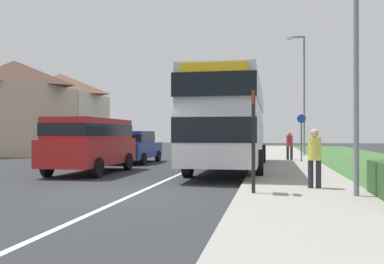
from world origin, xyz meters
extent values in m
plane|color=#2D3033|center=(0.00, 0.00, 0.00)|extent=(120.00, 120.00, 0.00)
cube|color=silver|center=(0.00, 8.00, 0.00)|extent=(0.14, 60.00, 0.01)
cube|color=#9E998E|center=(4.20, 6.00, 0.06)|extent=(3.20, 68.00, 0.12)
cube|color=#BCBCC1|center=(1.76, 7.28, 1.32)|extent=(2.50, 11.10, 1.65)
cube|color=#BCBCC1|center=(1.76, 7.28, 2.92)|extent=(2.45, 10.88, 1.55)
cube|color=black|center=(1.76, 7.28, 1.65)|extent=(2.52, 11.15, 0.76)
cube|color=black|center=(1.76, 7.28, 3.00)|extent=(2.52, 11.15, 0.72)
cube|color=gold|center=(1.76, 1.79, 3.42)|extent=(2.00, 0.08, 0.44)
cylinder|color=black|center=(0.51, 10.72, 0.50)|extent=(0.30, 1.00, 1.00)
cylinder|color=black|center=(3.01, 10.72, 0.50)|extent=(0.30, 1.00, 1.00)
cylinder|color=black|center=(0.51, 4.23, 0.50)|extent=(0.30, 1.00, 1.00)
cylinder|color=black|center=(3.01, 4.23, 0.50)|extent=(0.30, 1.00, 1.00)
cube|color=#B21E1E|center=(-3.47, 4.93, 0.84)|extent=(1.95, 5.12, 0.97)
cube|color=#B21E1E|center=(-3.47, 4.93, 1.72)|extent=(1.72, 4.71, 0.79)
cube|color=black|center=(-3.47, 4.93, 1.68)|extent=(1.75, 4.76, 0.44)
cylinder|color=black|center=(-4.42, 6.52, 0.36)|extent=(0.20, 0.72, 0.72)
cylinder|color=black|center=(-2.51, 6.52, 0.36)|extent=(0.20, 0.72, 0.72)
cylinder|color=black|center=(-4.42, 3.34, 0.36)|extent=(0.20, 0.72, 0.72)
cylinder|color=black|center=(-2.51, 3.34, 0.36)|extent=(0.20, 0.72, 0.72)
cube|color=navy|center=(-3.59, 10.78, 0.68)|extent=(1.75, 4.44, 0.75)
cube|color=navy|center=(-3.59, 10.56, 1.36)|extent=(1.54, 2.44, 0.62)
cube|color=black|center=(-3.59, 10.56, 1.33)|extent=(1.58, 2.46, 0.35)
cylinder|color=black|center=(-4.45, 12.16, 0.30)|extent=(0.20, 0.60, 0.60)
cylinder|color=black|center=(-2.73, 12.16, 0.30)|extent=(0.20, 0.60, 0.60)
cylinder|color=black|center=(-4.45, 9.41, 0.30)|extent=(0.20, 0.60, 0.60)
cylinder|color=black|center=(-2.73, 9.41, 0.30)|extent=(0.20, 0.60, 0.60)
cylinder|color=#23232D|center=(4.44, 0.95, 0.42)|extent=(0.14, 0.14, 0.85)
cylinder|color=#23232D|center=(4.64, 0.95, 0.42)|extent=(0.14, 0.14, 0.85)
cylinder|color=#D1C14C|center=(4.54, 0.95, 1.15)|extent=(0.34, 0.34, 0.60)
sphere|color=tan|center=(4.54, 0.95, 1.56)|extent=(0.22, 0.22, 0.22)
cylinder|color=#23232D|center=(4.32, 13.03, 0.42)|extent=(0.14, 0.14, 0.85)
cylinder|color=#23232D|center=(4.52, 13.03, 0.42)|extent=(0.14, 0.14, 0.85)
cylinder|color=#BF3333|center=(4.42, 13.03, 1.15)|extent=(0.34, 0.34, 0.60)
sphere|color=tan|center=(4.42, 13.03, 1.56)|extent=(0.22, 0.22, 0.22)
cylinder|color=black|center=(3.00, -0.26, 1.30)|extent=(0.09, 0.09, 2.60)
cube|color=red|center=(3.00, -0.26, 2.40)|extent=(0.04, 0.44, 0.32)
cube|color=black|center=(3.00, -0.24, 1.55)|extent=(0.06, 0.52, 0.68)
cylinder|color=slate|center=(4.94, 11.56, 1.05)|extent=(0.08, 0.08, 2.10)
cylinder|color=blue|center=(4.94, 11.56, 2.30)|extent=(0.44, 0.03, 0.44)
cylinder|color=slate|center=(5.34, -0.30, 3.46)|extent=(0.12, 0.12, 6.92)
cylinder|color=slate|center=(5.55, 17.72, 3.93)|extent=(0.12, 0.12, 7.87)
cube|color=slate|center=(5.10, 17.72, 7.82)|extent=(0.90, 0.10, 0.10)
cube|color=silver|center=(4.65, 17.72, 7.75)|extent=(0.36, 0.20, 0.14)
cube|color=#C1A88E|center=(-14.91, 17.26, 2.48)|extent=(6.74, 6.60, 4.96)
pyramid|color=#4C3328|center=(-14.91, 17.26, 5.90)|extent=(6.74, 6.60, 1.89)
cube|color=beige|center=(-14.91, 23.99, 2.48)|extent=(6.74, 6.60, 4.96)
pyramid|color=brown|center=(-14.91, 23.99, 5.90)|extent=(6.74, 6.60, 1.89)
camera|label=1|loc=(3.41, -10.51, 1.55)|focal=39.58mm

